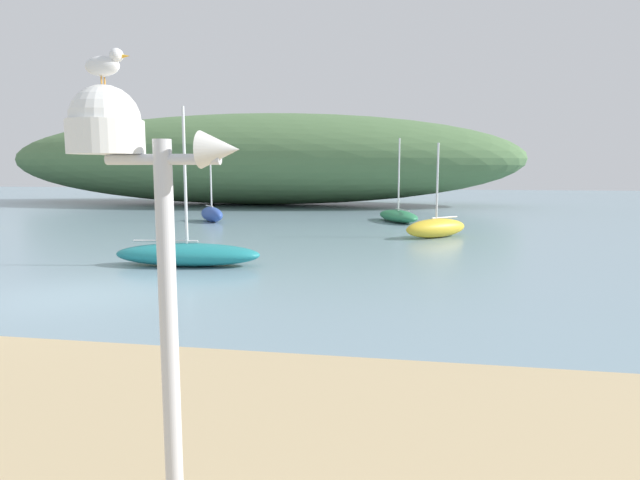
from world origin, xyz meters
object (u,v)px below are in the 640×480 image
at_px(mast_structure, 127,173).
at_px(sailboat_far_right, 188,254).
at_px(sailboat_west_reach, 398,216).
at_px(sailboat_near_shore, 212,214).
at_px(sailboat_east_reach, 436,228).
at_px(seagull_on_radar, 105,64).

distance_m(mast_structure, sailboat_far_right, 12.04).
bearing_deg(sailboat_far_right, sailboat_west_reach, 68.24).
xyz_separation_m(mast_structure, sailboat_far_right, (-4.40, 10.95, -2.37)).
bearing_deg(sailboat_near_shore, sailboat_west_reach, 9.53).
bearing_deg(mast_structure, sailboat_west_reach, 87.57).
height_order(sailboat_far_right, sailboat_east_reach, sailboat_far_right).
bearing_deg(sailboat_east_reach, seagull_on_radar, -98.70).
bearing_deg(sailboat_west_reach, mast_structure, -92.43).
relative_size(mast_structure, sailboat_near_shore, 0.91).
bearing_deg(sailboat_east_reach, mast_structure, -98.33).
height_order(mast_structure, seagull_on_radar, seagull_on_radar).
bearing_deg(sailboat_near_shore, seagull_on_radar, -70.41).
bearing_deg(sailboat_west_reach, seagull_on_radar, -92.72).
relative_size(seagull_on_radar, sailboat_near_shore, 0.09).
height_order(sailboat_west_reach, sailboat_far_right, sailboat_far_right).
height_order(sailboat_near_shore, sailboat_west_reach, sailboat_west_reach).
distance_m(sailboat_near_shore, sailboat_east_reach, 11.92).
bearing_deg(sailboat_near_shore, mast_structure, -70.14).
xyz_separation_m(sailboat_near_shore, sailboat_east_reach, (11.03, -4.52, -0.01)).
relative_size(mast_structure, seagull_on_radar, 9.94).
distance_m(seagull_on_radar, sailboat_east_reach, 18.97).
height_order(mast_structure, sailboat_far_right, sailboat_far_right).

